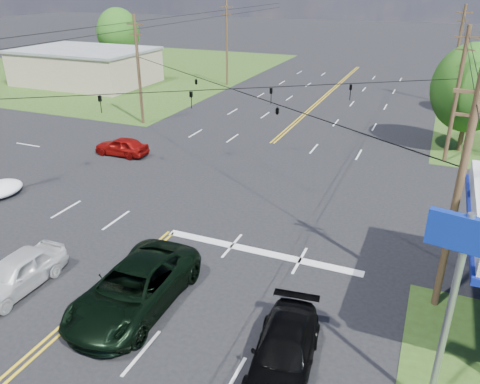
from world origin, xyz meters
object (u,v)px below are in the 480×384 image
at_px(pole_ne, 457,95).
at_px(pickup_white, 17,273).
at_px(pole_nw, 139,69).
at_px(polesign_se, 460,267).
at_px(suv_black, 284,352).
at_px(pole_se, 457,195).
at_px(pickup_dkgreen, 134,288).
at_px(tree_far_l, 118,33).
at_px(retail_nw, 86,67).
at_px(pole_left_far, 227,42).
at_px(pole_right_far, 457,54).
at_px(tree_right_a, 471,88).

distance_m(pole_ne, pickup_white, 29.23).
xyz_separation_m(pole_nw, polesign_se, (26.00, -23.54, 0.27)).
bearing_deg(suv_black, pole_se, 44.07).
bearing_deg(pole_ne, pickup_dkgreen, -116.03).
bearing_deg(pole_se, pickup_dkgreen, -156.44).
xyz_separation_m(tree_far_l, polesign_se, (45.00, -46.54, -0.01)).
xyz_separation_m(pole_ne, pickup_dkgreen, (-11.17, -22.87, -3.99)).
distance_m(retail_nw, pole_ne, 45.02).
bearing_deg(pole_ne, polesign_se, -90.00).
xyz_separation_m(pole_se, tree_far_l, (-45.00, 41.00, 0.28)).
height_order(retail_nw, pole_left_far, pole_left_far).
relative_size(pole_ne, pole_right_far, 0.95).
relative_size(pole_se, pole_left_far, 0.95).
height_order(pole_se, pickup_white, pole_se).
height_order(retail_nw, suv_black, retail_nw).
relative_size(tree_right_a, pickup_white, 1.78).
bearing_deg(pickup_dkgreen, pole_right_far, 74.18).
height_order(pole_ne, tree_far_l, pole_ne).
bearing_deg(pickup_dkgreen, pole_ne, 63.09).
bearing_deg(pickup_dkgreen, retail_nw, 130.70).
xyz_separation_m(pickup_dkgreen, polesign_se, (11.17, -0.68, 4.26)).
bearing_deg(pole_nw, pole_se, -34.70).
bearing_deg(retail_nw, pole_se, -35.79).
bearing_deg(pole_ne, pole_se, -90.00).
xyz_separation_m(pole_ne, polesign_se, (-0.00, -23.54, 0.27)).
bearing_deg(tree_right_a, tree_far_l, 156.50).
distance_m(pole_se, tree_right_a, 21.02).
distance_m(pole_se, tree_far_l, 60.88).
xyz_separation_m(retail_nw, pole_nw, (17.00, -13.00, 2.92)).
bearing_deg(pole_nw, tree_far_l, 129.56).
distance_m(tree_far_l, pickup_dkgreen, 57.16).
bearing_deg(pole_right_far, pole_nw, -143.84).
bearing_deg(pole_ne, pickup_white, -124.77).
distance_m(pole_nw, polesign_se, 35.08).
distance_m(retail_nw, pole_left_far, 18.30).
relative_size(pole_ne, suv_black, 1.89).
height_order(pole_nw, pole_ne, same).
relative_size(pole_nw, pole_ne, 1.00).
relative_size(retail_nw, tree_far_l, 1.83).
bearing_deg(suv_black, pickup_dkgreen, 165.81).
bearing_deg(tree_far_l, polesign_se, -45.97).
relative_size(retail_nw, pole_right_far, 1.60).
xyz_separation_m(pickup_dkgreen, pickup_white, (-5.33, -0.90, -0.14)).
height_order(pole_left_far, pickup_white, pole_left_far).
height_order(suv_black, pickup_white, pickup_white).
height_order(pickup_dkgreen, polesign_se, polesign_se).
distance_m(pole_nw, pickup_white, 25.93).
distance_m(retail_nw, tree_far_l, 10.69).
relative_size(tree_right_a, polesign_se, 1.21).
height_order(pole_nw, pole_left_far, pole_left_far).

